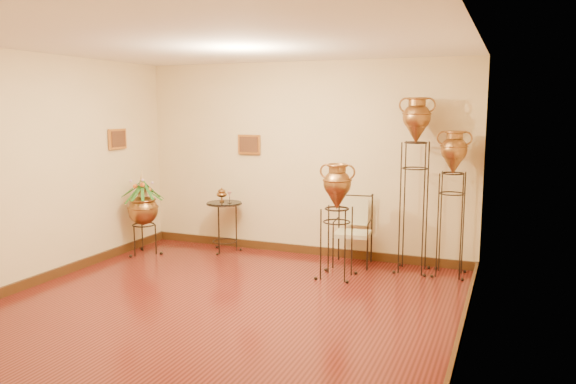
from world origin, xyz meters
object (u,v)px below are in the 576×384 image
at_px(amphora_tall, 414,183).
at_px(amphora_mid, 452,203).
at_px(planter_urn, 143,206).
at_px(armchair, 353,231).
at_px(side_table, 225,226).

height_order(amphora_tall, amphora_mid, amphora_tall).
xyz_separation_m(planter_urn, armchair, (3.01, 0.59, -0.24)).
height_order(amphora_tall, side_table, amphora_tall).
xyz_separation_m(amphora_mid, armchair, (-1.29, 0.00, -0.47)).
bearing_deg(planter_urn, amphora_mid, 7.76).
distance_m(planter_urn, armchair, 3.08).
height_order(amphora_mid, planter_urn, amphora_mid).
xyz_separation_m(amphora_tall, side_table, (-2.80, 0.00, -0.78)).
relative_size(amphora_tall, armchair, 2.42).
bearing_deg(planter_urn, side_table, 29.74).
bearing_deg(amphora_tall, armchair, 180.00).
relative_size(planter_urn, armchair, 1.34).
relative_size(amphora_tall, amphora_mid, 1.22).
xyz_separation_m(amphora_tall, amphora_mid, (0.48, -0.00, -0.22)).
relative_size(amphora_tall, planter_urn, 1.80).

